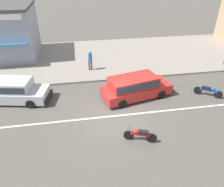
{
  "coord_description": "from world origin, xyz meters",
  "views": [
    {
      "loc": [
        -2.13,
        -10.64,
        8.29
      ],
      "look_at": [
        -0.1,
        1.38,
        0.8
      ],
      "focal_mm": 35.0,
      "sensor_mm": 36.0,
      "label": 1
    }
  ],
  "objects_px": {
    "motorcycle_1": "(140,135)",
    "pedestrian_near_clock": "(90,59)",
    "minivan_silver_1": "(10,90)",
    "shopfront_corner_warung": "(8,31)",
    "minivan_red_0": "(135,86)",
    "motorcycle_0": "(209,91)"
  },
  "relations": [
    {
      "from": "motorcycle_1",
      "to": "pedestrian_near_clock",
      "type": "distance_m",
      "value": 9.19
    },
    {
      "from": "minivan_silver_1",
      "to": "shopfront_corner_warung",
      "type": "xyz_separation_m",
      "value": [
        -1.63,
        8.37,
        1.68
      ]
    },
    {
      "from": "minivan_red_0",
      "to": "minivan_silver_1",
      "type": "relative_size",
      "value": 1.03
    },
    {
      "from": "shopfront_corner_warung",
      "to": "minivan_silver_1",
      "type": "bearing_deg",
      "value": -78.97
    },
    {
      "from": "pedestrian_near_clock",
      "to": "motorcycle_1",
      "type": "bearing_deg",
      "value": -78.29
    },
    {
      "from": "shopfront_corner_warung",
      "to": "pedestrian_near_clock",
      "type": "bearing_deg",
      "value": -32.55
    },
    {
      "from": "pedestrian_near_clock",
      "to": "shopfront_corner_warung",
      "type": "distance_m",
      "value": 8.78
    },
    {
      "from": "minivan_silver_1",
      "to": "motorcycle_1",
      "type": "relative_size",
      "value": 2.97
    },
    {
      "from": "minivan_silver_1",
      "to": "shopfront_corner_warung",
      "type": "distance_m",
      "value": 8.69
    },
    {
      "from": "pedestrian_near_clock",
      "to": "motorcycle_0",
      "type": "bearing_deg",
      "value": -34.54
    },
    {
      "from": "minivan_red_0",
      "to": "motorcycle_1",
      "type": "height_order",
      "value": "minivan_red_0"
    },
    {
      "from": "motorcycle_1",
      "to": "shopfront_corner_warung",
      "type": "bearing_deg",
      "value": 123.92
    },
    {
      "from": "minivan_red_0",
      "to": "motorcycle_0",
      "type": "relative_size",
      "value": 3.15
    },
    {
      "from": "shopfront_corner_warung",
      "to": "motorcycle_1",
      "type": "bearing_deg",
      "value": -56.08
    },
    {
      "from": "pedestrian_near_clock",
      "to": "minivan_red_0",
      "type": "bearing_deg",
      "value": -59.84
    },
    {
      "from": "minivan_red_0",
      "to": "motorcycle_1",
      "type": "relative_size",
      "value": 3.06
    },
    {
      "from": "motorcycle_1",
      "to": "pedestrian_near_clock",
      "type": "height_order",
      "value": "pedestrian_near_clock"
    },
    {
      "from": "motorcycle_0",
      "to": "shopfront_corner_warung",
      "type": "xyz_separation_m",
      "value": [
        -15.18,
        10.08,
        2.1
      ]
    },
    {
      "from": "minivan_silver_1",
      "to": "pedestrian_near_clock",
      "type": "height_order",
      "value": "pedestrian_near_clock"
    },
    {
      "from": "minivan_silver_1",
      "to": "motorcycle_1",
      "type": "height_order",
      "value": "minivan_silver_1"
    },
    {
      "from": "motorcycle_0",
      "to": "shopfront_corner_warung",
      "type": "height_order",
      "value": "shopfront_corner_warung"
    },
    {
      "from": "minivan_silver_1",
      "to": "motorcycle_0",
      "type": "height_order",
      "value": "minivan_silver_1"
    }
  ]
}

